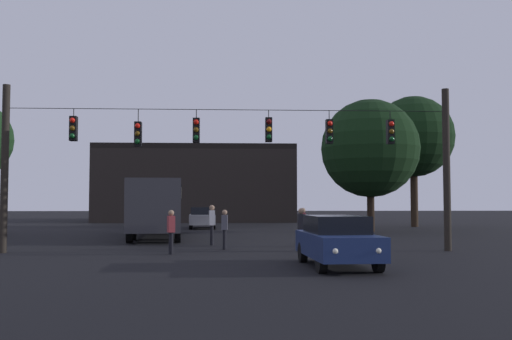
{
  "coord_description": "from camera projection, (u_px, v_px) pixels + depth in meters",
  "views": [
    {
      "loc": [
        -0.08,
        -5.27,
        1.96
      ],
      "look_at": [
        1.28,
        22.31,
        3.45
      ],
      "focal_mm": 40.35,
      "sensor_mm": 36.0,
      "label": 1
    }
  ],
  "objects": [
    {
      "name": "tree_right_far",
      "position": [
        413.0,
        137.0,
        43.95
      ],
      "size": [
        6.17,
        6.17,
        9.97
      ],
      "color": "#2D2116",
      "rests_on": "ground"
    },
    {
      "name": "city_bus",
      "position": [
        158.0,
        203.0,
        31.1
      ],
      "size": [
        3.39,
        11.17,
        3.0
      ],
      "color": "#2D2D33",
      "rests_on": "ground"
    },
    {
      "name": "pedestrian_trailing",
      "position": [
        301.0,
        227.0,
        22.48
      ],
      "size": [
        0.25,
        0.37,
        1.68
      ],
      "color": "black",
      "rests_on": "ground"
    },
    {
      "name": "car_near_right",
      "position": [
        337.0,
        240.0,
        17.1
      ],
      "size": [
        2.01,
        4.41,
        1.52
      ],
      "color": "navy",
      "rests_on": "ground"
    },
    {
      "name": "tree_left_silhouette",
      "position": [
        370.0,
        148.0,
        36.97
      ],
      "size": [
        6.31,
        6.31,
        8.5
      ],
      "color": "black",
      "rests_on": "ground"
    },
    {
      "name": "pedestrian_near_bus",
      "position": [
        225.0,
        227.0,
        23.26
      ],
      "size": [
        0.25,
        0.37,
        1.6
      ],
      "color": "black",
      "rests_on": "ground"
    },
    {
      "name": "pedestrian_crossing_right",
      "position": [
        303.0,
        225.0,
        24.8
      ],
      "size": [
        0.29,
        0.39,
        1.66
      ],
      "color": "black",
      "rests_on": "ground"
    },
    {
      "name": "car_far_left",
      "position": [
        202.0,
        217.0,
        40.89
      ],
      "size": [
        2.0,
        4.41,
        1.52
      ],
      "color": "#99999E",
      "rests_on": "ground"
    },
    {
      "name": "pedestrian_crossing_left",
      "position": [
        212.0,
        222.0,
        25.55
      ],
      "size": [
        0.28,
        0.38,
        1.78
      ],
      "color": "black",
      "rests_on": "ground"
    },
    {
      "name": "pedestrian_crossing_center",
      "position": [
        171.0,
        229.0,
        21.18
      ],
      "size": [
        0.33,
        0.41,
        1.63
      ],
      "color": "black",
      "rests_on": "ground"
    },
    {
      "name": "overhead_signal_span",
      "position": [
        231.0,
        154.0,
        22.29
      ],
      "size": [
        17.4,
        0.44,
        6.41
      ],
      "color": "black",
      "rests_on": "ground"
    },
    {
      "name": "corner_building",
      "position": [
        198.0,
        185.0,
        58.02
      ],
      "size": [
        18.48,
        13.6,
        7.15
      ],
      "color": "black",
      "rests_on": "ground"
    },
    {
      "name": "ground_plane",
      "position": [
        229.0,
        239.0,
        29.59
      ],
      "size": [
        168.0,
        168.0,
        0.0
      ],
      "primitive_type": "plane",
      "color": "black",
      "rests_on": "ground"
    }
  ]
}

